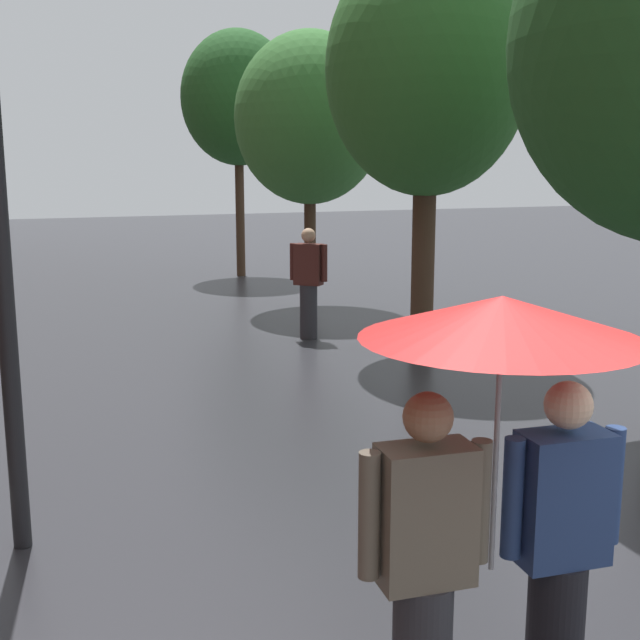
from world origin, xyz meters
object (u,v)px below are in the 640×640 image
street_tree_2 (310,119)px  street_tree_3 (238,99)px  couple_under_umbrella (497,443)px  street_tree_1 (428,71)px  pedestrian_walking_midground (309,283)px

street_tree_2 → street_tree_3: size_ratio=0.88×
street_tree_2 → couple_under_umbrella: street_tree_2 is taller
street_tree_3 → street_tree_2: bearing=-91.5°
street_tree_2 → street_tree_1: bearing=-89.9°
couple_under_umbrella → pedestrian_walking_midground: 8.60m
street_tree_2 → street_tree_3: (0.12, 4.53, 0.68)m
street_tree_2 → street_tree_3: bearing=88.5°
pedestrian_walking_midground → street_tree_2: bearing=67.0°
street_tree_1 → street_tree_2: 4.01m
street_tree_2 → pedestrian_walking_midground: size_ratio=2.96×
couple_under_umbrella → pedestrian_walking_midground: size_ratio=1.22×
street_tree_1 → pedestrian_walking_midground: bearing=128.2°
street_tree_1 → couple_under_umbrella: bearing=-118.1°
street_tree_3 → pedestrian_walking_midground: (-1.22, -7.11, -3.20)m
street_tree_1 → street_tree_3: 8.52m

